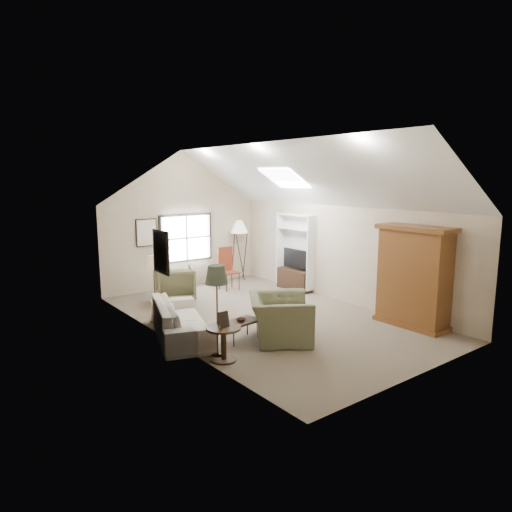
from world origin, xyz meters
TOP-DOWN VIEW (x-y plane):
  - room_shell at (0.00, 0.00)m, footprint 5.01×8.01m
  - window at (0.10, 3.96)m, footprint 1.72×0.08m
  - skylight at (1.30, 0.90)m, footprint 0.80×1.20m
  - wall_art at (-1.88, 1.94)m, footprint 1.97×3.71m
  - armoire at (2.18, -2.40)m, footprint 0.60×1.50m
  - tv_alcove at (2.34, 1.60)m, footprint 0.32×1.30m
  - media_console at (2.32, 1.60)m, footprint 0.34×1.18m
  - tv_panel at (2.32, 1.60)m, footprint 0.05×0.90m
  - sofa at (-2.20, 0.07)m, footprint 1.72×2.66m
  - armchair_near at (-0.70, -1.32)m, footprint 1.75×1.80m
  - armchair_far at (-1.01, 2.60)m, footprint 1.27×1.29m
  - coffee_table at (-1.37, -0.89)m, footprint 0.85×0.54m
  - bowl at (-1.37, -0.89)m, footprint 0.21×0.21m
  - side_table at (-2.20, -1.53)m, footprint 0.79×0.79m
  - side_chair at (0.82, 2.76)m, footprint 0.51×0.51m
  - tripod_lamp at (1.86, 3.70)m, footprint 0.71×0.71m
  - dark_lamp at (-2.20, -1.33)m, footprint 0.53×0.53m
  - tan_lamp at (-2.20, 1.27)m, footprint 0.40×0.40m

SIDE VIEW (x-z plane):
  - coffee_table at x=-1.37m, z-range 0.00..0.41m
  - media_console at x=2.32m, z-range 0.00..0.60m
  - side_table at x=-2.20m, z-range 0.00..0.62m
  - sofa at x=-2.20m, z-range 0.00..0.73m
  - bowl at x=-1.37m, z-range 0.41..0.45m
  - armchair_near at x=-0.70m, z-range 0.00..0.89m
  - armchair_far at x=-1.01m, z-range 0.00..0.91m
  - side_chair at x=0.82m, z-range 0.00..1.23m
  - tan_lamp at x=-2.20m, z-range 0.00..1.56m
  - dark_lamp at x=-2.20m, z-range 0.00..1.73m
  - tv_panel at x=2.32m, z-range 0.65..1.20m
  - tripod_lamp at x=1.86m, z-range 0.00..1.92m
  - armoire at x=2.18m, z-range 0.00..2.20m
  - tv_alcove at x=2.34m, z-range 0.10..2.20m
  - window at x=0.10m, z-range 0.74..2.16m
  - wall_art at x=-1.88m, z-range 1.29..2.17m
  - room_shell at x=0.00m, z-range 1.21..5.21m
  - skylight at x=1.30m, z-range 2.96..3.48m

